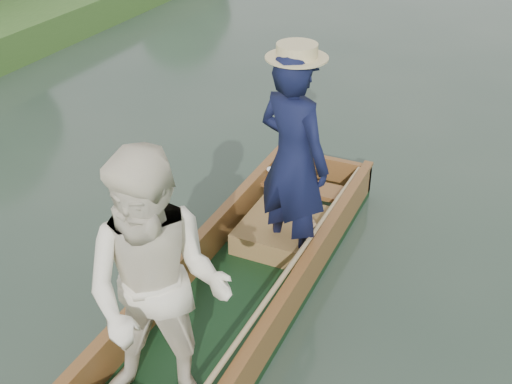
% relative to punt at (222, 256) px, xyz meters
% --- Properties ---
extents(ground, '(120.00, 120.00, 0.00)m').
position_rel_punt_xyz_m(ground, '(-0.08, 0.21, -0.83)').
color(ground, '#283D30').
rests_on(ground, ground).
extents(punt, '(1.22, 5.00, 2.15)m').
position_rel_punt_xyz_m(punt, '(0.00, 0.00, 0.00)').
color(punt, black).
rests_on(punt, ground).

